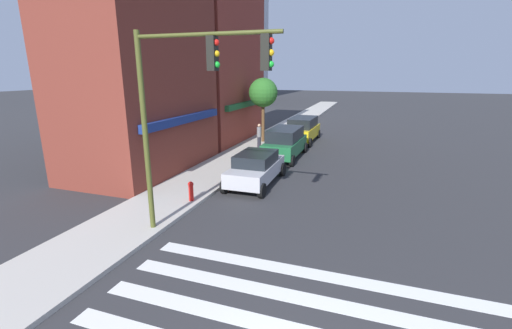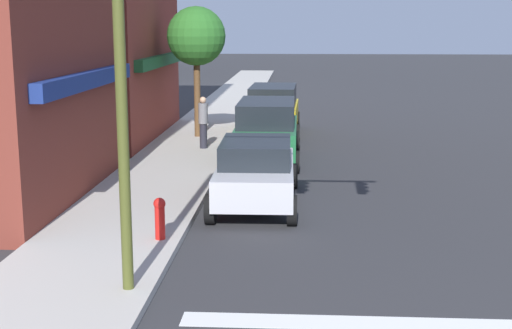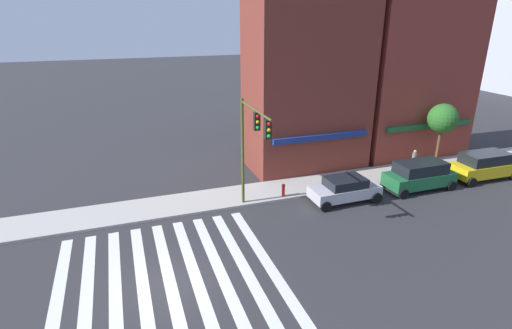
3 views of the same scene
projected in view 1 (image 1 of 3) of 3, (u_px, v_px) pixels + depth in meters
storefront_row at (184, 46)px, 22.25m from camera, size 18.28×5.30×14.16m
traffic_signal at (187, 94)px, 10.30m from camera, size 0.32×4.68×6.65m
sedan_silver at (256, 168)px, 16.91m from camera, size 4.42×2.02×1.59m
suv_green at (285, 142)px, 22.06m from camera, size 4.71×2.12×1.94m
suv_yellow at (303, 129)px, 27.18m from camera, size 4.74×2.12×1.94m
pedestrian_grey_coat at (259, 136)px, 24.01m from camera, size 0.32×0.32×1.77m
fire_hydrant at (191, 190)px, 14.38m from camera, size 0.24×0.24×0.84m
street_tree at (263, 93)px, 25.83m from camera, size 2.18×2.18×4.85m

